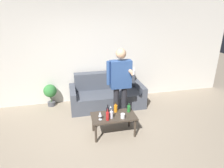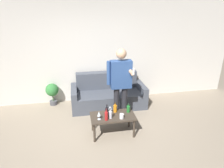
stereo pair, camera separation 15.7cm
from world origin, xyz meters
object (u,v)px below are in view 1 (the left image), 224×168
(bottle_orange, at_px, (112,114))
(couch, at_px, (107,95))
(person_standing_front, at_px, (120,80))
(coffee_table, at_px, (114,118))

(bottle_orange, bearing_deg, couch, 82.51)
(person_standing_front, bearing_deg, couch, 100.39)
(coffee_table, bearing_deg, couch, 84.67)
(couch, bearing_deg, bottle_orange, -97.49)
(couch, height_order, person_standing_front, person_standing_front)
(coffee_table, relative_size, person_standing_front, 0.53)
(bottle_orange, relative_size, person_standing_front, 0.13)
(couch, relative_size, person_standing_front, 1.13)
(person_standing_front, bearing_deg, bottle_orange, -118.90)
(couch, distance_m, person_standing_front, 1.06)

